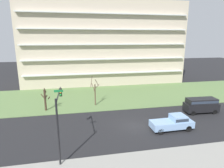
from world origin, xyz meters
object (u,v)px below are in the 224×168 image
at_px(tree_far_left, 45,99).
at_px(van_black_center_left, 201,104).
at_px(tree_left, 95,92).
at_px(traffic_signal_mast, 59,113).
at_px(pickup_blue_near_left, 173,122).

bearing_deg(tree_far_left, van_black_center_left, -12.84).
height_order(tree_far_left, tree_left, tree_left).
height_order(tree_left, traffic_signal_mast, traffic_signal_mast).
relative_size(tree_left, van_black_center_left, 0.98).
xyz_separation_m(pickup_blue_near_left, traffic_signal_mast, (-13.78, -2.74, 3.45)).
distance_m(tree_far_left, pickup_blue_near_left, 19.76).
height_order(van_black_center_left, traffic_signal_mast, traffic_signal_mast).
bearing_deg(van_black_center_left, tree_left, -19.29).
distance_m(tree_left, pickup_blue_near_left, 14.23).
bearing_deg(van_black_center_left, tree_far_left, -10.11).
xyz_separation_m(tree_left, pickup_blue_near_left, (8.91, -11.00, -1.39)).
bearing_deg(tree_left, traffic_signal_mast, -109.51).
relative_size(tree_far_left, tree_left, 0.74).
bearing_deg(van_black_center_left, pickup_blue_near_left, 34.79).
relative_size(tree_far_left, traffic_signal_mast, 0.59).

